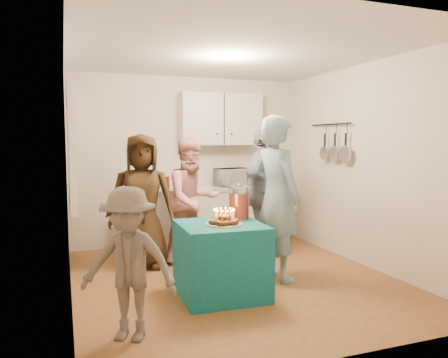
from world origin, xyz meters
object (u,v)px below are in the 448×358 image
object	(u,v)px
party_table	(221,260)
child_near_left	(129,264)
microwave	(232,177)
woman_back_right	(263,193)
counter	(206,218)
punch_jar	(239,203)
woman_back_left	(142,201)
woman_back_center	(193,200)
man_birthday	(277,198)

from	to	relation	value
party_table	child_near_left	distance (m)	1.28
microwave	woman_back_right	size ratio (longest dim) A/B	0.28
counter	party_table	distance (m)	2.20
counter	punch_jar	distance (m)	2.00
party_table	woman_back_left	world-z (taller)	woman_back_left
party_table	woman_back_right	distance (m)	1.68
microwave	woman_back_left	xyz separation A→B (m)	(-1.56, -0.84, -0.20)
microwave	woman_back_center	distance (m)	1.18
microwave	woman_back_right	world-z (taller)	woman_back_right
woman_back_right	child_near_left	world-z (taller)	woman_back_right
man_birthday	woman_back_left	xyz separation A→B (m)	(-1.39, 1.00, -0.10)
punch_jar	party_table	bearing A→B (deg)	-143.23
man_birthday	child_near_left	distance (m)	2.12
counter	party_table	size ratio (longest dim) A/B	2.59
party_table	child_near_left	bearing A→B (deg)	-146.21
punch_jar	man_birthday	bearing A→B (deg)	9.61
counter	woman_back_center	world-z (taller)	woman_back_center
counter	man_birthday	world-z (taller)	man_birthday
punch_jar	child_near_left	xyz separation A→B (m)	(-1.33, -0.91, -0.30)
counter	punch_jar	size ratio (longest dim) A/B	6.47
child_near_left	woman_back_left	bearing A→B (deg)	107.92
punch_jar	woman_back_left	xyz separation A→B (m)	(-0.88, 1.09, -0.08)
woman_back_center	woman_back_right	size ratio (longest dim) A/B	0.91
party_table	counter	bearing A→B (deg)	76.19
punch_jar	man_birthday	distance (m)	0.52
woman_back_left	punch_jar	bearing A→B (deg)	-40.99
man_birthday	woman_back_right	bearing A→B (deg)	-29.66
microwave	woman_back_center	bearing A→B (deg)	-149.46
counter	party_table	bearing A→B (deg)	-103.81
microwave	punch_jar	bearing A→B (deg)	-120.25
punch_jar	man_birthday	size ratio (longest dim) A/B	0.18
child_near_left	man_birthday	bearing A→B (deg)	59.07
woman_back_center	party_table	bearing A→B (deg)	-108.38
microwave	man_birthday	size ratio (longest dim) A/B	0.26
microwave	woman_back_right	xyz separation A→B (m)	(0.08, -0.94, -0.14)
woman_back_left	child_near_left	size ratio (longest dim) A/B	1.36
man_birthday	microwave	bearing A→B (deg)	-19.33
punch_jar	woman_back_center	xyz separation A→B (m)	(-0.20, 1.15, -0.10)
man_birthday	woman_back_left	distance (m)	1.72
man_birthday	party_table	bearing A→B (deg)	96.42
man_birthday	child_near_left	xyz separation A→B (m)	(-1.84, -1.00, -0.33)
man_birthday	punch_jar	bearing A→B (deg)	85.31
woman_back_left	woman_back_right	world-z (taller)	woman_back_right
party_table	child_near_left	world-z (taller)	child_near_left
man_birthday	child_near_left	bearing A→B (deg)	104.19
man_birthday	woman_back_center	world-z (taller)	man_birthday
party_table	child_near_left	size ratio (longest dim) A/B	0.68
counter	woman_back_right	bearing A→B (deg)	-61.06
counter	microwave	distance (m)	0.76
woman_back_left	woman_back_right	size ratio (longest dim) A/B	0.94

